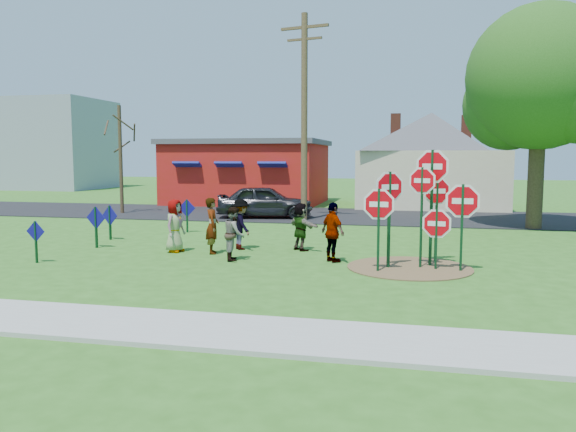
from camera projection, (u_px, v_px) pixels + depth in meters
name	position (u px, v px, depth m)	size (l,w,h in m)	color
ground	(253.00, 255.00, 16.43)	(120.00, 120.00, 0.00)	#2C5E1A
sidewalk	(133.00, 325.00, 9.43)	(22.00, 1.80, 0.08)	#9E9E99
road	(318.00, 215.00, 27.59)	(120.00, 7.50, 0.04)	black
dirt_patch	(409.00, 268.00, 14.48)	(3.20, 3.20, 0.03)	brown
red_building	(248.00, 172.00, 34.88)	(9.40, 7.69, 3.90)	#A51D10
cream_house	(431.00, 156.00, 32.40)	(9.40, 9.40, 6.50)	beige
distant_building	(49.00, 145.00, 51.20)	(10.00, 8.00, 8.00)	#8C939E
stop_sign_a	(379.00, 211.00, 13.86)	(1.06, 0.09, 2.23)	#0F3A1E
stop_sign_b	(422.00, 191.00, 14.27)	(0.90, 0.30, 2.73)	#0F3A1E
stop_sign_c	(432.00, 180.00, 14.48)	(1.13, 0.38, 3.21)	#0F3A1E
stop_sign_d	(437.00, 198.00, 15.17)	(0.98, 0.34, 2.46)	#0F3A1E
stop_sign_e	(437.00, 227.00, 14.14)	(0.99, 0.18, 1.69)	#0F3A1E
stop_sign_f	(462.00, 207.00, 13.87)	(1.15, 0.08, 2.35)	#0F3A1E
stop_sign_g	(389.00, 197.00, 14.28)	(0.93, 0.58, 2.64)	#0F3A1E
blue_diamond_a	(36.00, 237.00, 15.13)	(0.58, 0.06, 1.15)	#0F3A1E
blue_diamond_b	(96.00, 222.00, 17.65)	(0.72, 0.14, 1.32)	#0F3A1E
blue_diamond_c	(110.00, 219.00, 19.42)	(0.69, 0.25, 1.21)	#0F3A1E
blue_diamond_d	(187.00, 212.00, 21.29)	(0.69, 0.07, 1.28)	#0F3A1E
person_a	(175.00, 226.00, 16.89)	(0.78, 0.51, 1.60)	#454D95
person_b	(212.00, 226.00, 16.59)	(0.61, 0.40, 1.66)	#2B7A6A
person_c	(234.00, 234.00, 15.55)	(0.72, 0.56, 1.49)	brown
person_d	(241.00, 224.00, 17.36)	(1.01, 0.58, 1.57)	#2E2E33
person_e	(333.00, 232.00, 15.23)	(0.96, 0.40, 1.64)	#4F2A56
person_f	(301.00, 227.00, 17.18)	(1.36, 0.43, 1.47)	#1E482F
suv	(265.00, 201.00, 26.19)	(1.78, 4.43, 1.51)	#333238
utility_pole	(304.00, 113.00, 24.80)	(2.20, 0.56, 9.09)	#4C3823
leafy_tree	(544.00, 85.00, 21.71)	(6.16, 5.62, 8.75)	#382819
bare_tree_west	(120.00, 144.00, 28.10)	(1.80, 1.80, 5.43)	#382819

